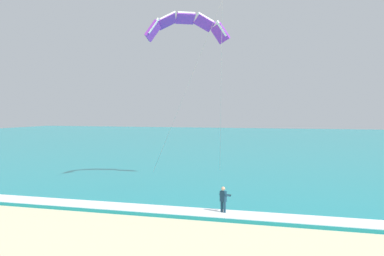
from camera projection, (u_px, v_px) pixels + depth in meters
sea at (319, 143)px, 79.16m from camera, size 200.00×120.00×0.20m
surf_foam at (310, 220)px, 22.71m from camera, size 200.00×1.90×0.04m
surfboard at (223, 216)px, 24.32m from camera, size 1.00×1.45×0.09m
kitesurfer at (223, 200)px, 24.30m from camera, size 0.66×0.66×1.69m
kite_primary at (186, 25)px, 34.23m from camera, size 7.67×10.71×12.53m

